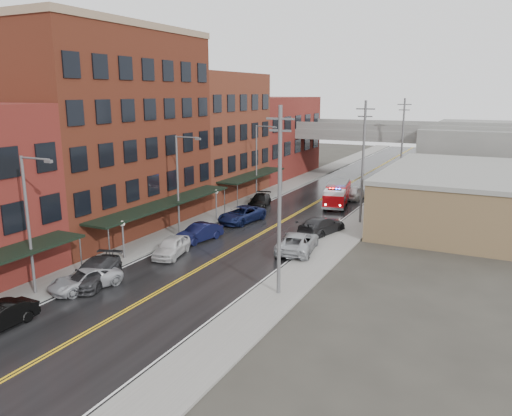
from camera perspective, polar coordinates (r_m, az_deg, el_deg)
The scene contains 32 objects.
road at distance 48.41m, azimuth 1.99°, elevation -2.16°, with size 11.00×160.00×0.02m, color black.
sidewalk_left at distance 51.74m, azimuth -5.39°, elevation -1.13°, with size 3.00×160.00×0.15m, color slate.
sidewalk_right at distance 45.98m, azimuth 10.31°, elevation -3.11°, with size 3.00×160.00×0.15m, color slate.
curb_left at distance 50.91m, azimuth -3.81°, elevation -1.34°, with size 0.30×160.00×0.15m, color gray.
curb_right at distance 46.44m, azimuth 8.36°, elevation -2.87°, with size 0.30×160.00×0.15m, color gray.
brick_building_b at distance 48.36m, azimuth -16.19°, elevation 8.15°, with size 9.00×20.00×18.00m, color #522215.
brick_building_c at distance 62.47m, azimuth -5.15°, elevation 8.23°, with size 9.00×15.00×15.00m, color brown.
brick_building_far at distance 78.00m, azimuth 1.66°, elevation 8.13°, with size 9.00×20.00×12.00m, color maroon.
tan_building at distance 53.63m, azimuth 22.43°, elevation 1.09°, with size 14.00×22.00×5.00m, color olive.
right_far_block at distance 83.02m, azimuth 25.54°, elevation 5.78°, with size 18.00×30.00×8.00m, color slate.
awning_1 at distance 45.56m, azimuth -10.30°, elevation 0.52°, with size 2.60×18.00×3.09m.
awning_2 at distance 60.21m, azimuth -0.33°, elevation 3.77°, with size 2.60×13.00×3.09m.
globe_lamp_1 at distance 39.79m, azimuth -14.99°, elevation -2.55°, with size 0.44×0.44×3.12m.
globe_lamp_2 at distance 50.78m, azimuth -4.58°, elevation 1.20°, with size 0.44×0.44×3.12m.
street_lamp_0 at distance 33.86m, azimuth -24.39°, elevation -0.99°, with size 2.64×0.22×9.00m.
street_lamp_1 at distance 45.39m, azimuth -8.70°, elevation 3.36°, with size 2.64×0.22×9.00m.
street_lamp_2 at distance 59.04m, azimuth 0.26°, elevation 5.74°, with size 2.64×0.22×9.00m.
utility_pole_0 at distance 30.76m, azimuth 2.70°, elevation 1.01°, with size 1.80×0.24×12.00m.
utility_pole_1 at distance 49.48m, azimuth 12.13°, elevation 5.33°, with size 1.80×0.24×12.00m.
utility_pole_2 at distance 68.92m, azimuth 16.36°, elevation 7.21°, with size 1.80×0.24×12.00m.
overpass at distance 77.29m, azimuth 12.01°, elevation 7.80°, with size 40.00×10.00×7.50m.
fire_truck at distance 57.78m, azimuth 9.26°, elevation 1.65°, with size 3.92×7.59×2.66m.
parked_car_left_2 at distance 35.17m, azimuth -18.95°, elevation -7.73°, with size 2.20×4.77×1.33m, color #ABADB3.
parked_car_left_3 at distance 35.98m, azimuth -17.95°, elevation -6.97°, with size 2.21×5.44×1.58m, color #29292B.
parked_car_left_4 at distance 40.28m, azimuth -9.63°, elevation -4.38°, with size 1.82×4.53×1.54m, color silver.
parked_car_left_5 at distance 43.90m, azimuth -6.50°, elevation -2.82°, with size 1.62×4.64×1.53m, color black.
parked_car_left_6 at distance 49.97m, azimuth -1.65°, elevation -0.75°, with size 2.61×5.66×1.57m, color #111941.
parked_car_left_7 at distance 56.68m, azimuth 0.43°, elevation 0.84°, with size 1.99×4.90×1.42m, color black.
parked_car_right_0 at distance 40.83m, azimuth 4.78°, elevation -3.92°, with size 2.74×5.95×1.65m, color #9DA0A4.
parked_car_right_1 at distance 46.26m, azimuth 7.52°, elevation -1.97°, with size 2.26×5.56×1.61m, color #242426.
parked_car_right_2 at distance 61.96m, azimuth 11.28°, elevation 1.76°, with size 1.97×4.88×1.66m, color silver.
parked_car_right_3 at distance 67.40m, azimuth 13.71°, elevation 2.44°, with size 1.50×4.30×1.42m, color black.
Camera 1 is at (19.28, -12.55, 12.74)m, focal length 35.00 mm.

